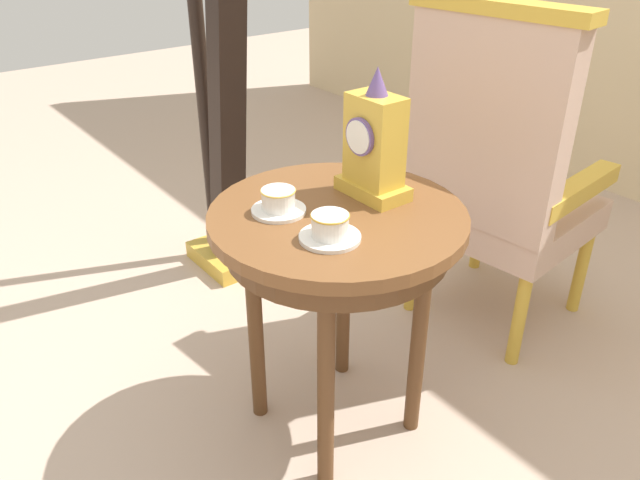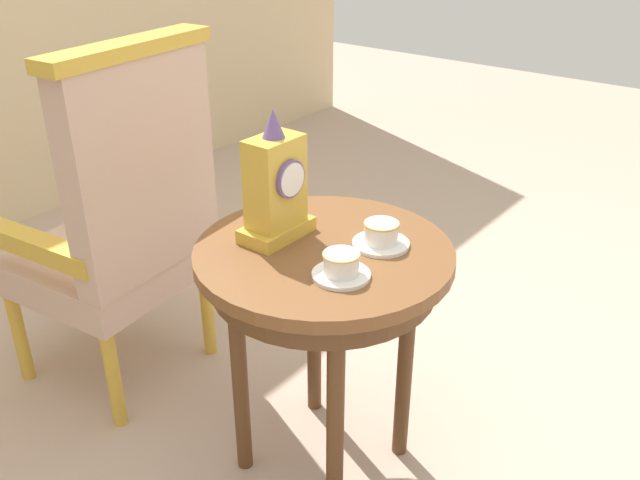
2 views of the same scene
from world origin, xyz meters
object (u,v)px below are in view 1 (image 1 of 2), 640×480
Objects in this scene: side_table at (337,242)px; harp at (220,89)px; teacup_left at (278,202)px; armchair at (497,172)px; teacup_right at (330,228)px; mantel_clock at (374,146)px.

harp is at bearing 167.34° from side_table.
teacup_left is 0.07× the size of harp.
teacup_right is at bearing -78.44° from armchair.
side_table is 0.37× the size of harp.
teacup_right is 1.10m from harp.
mantel_clock is at bearing 75.60° from teacup_left.
side_table is 0.99m from harp.
teacup_left is (-0.09, -0.12, 0.11)m from side_table.
teacup_right is (0.19, 0.01, 0.00)m from teacup_left.
teacup_right is 0.08× the size of harp.
harp reaches higher than armchair.
mantel_clock is at bearing -85.30° from armchair.
mantel_clock reaches higher than teacup_right.
mantel_clock is 0.65m from armchair.
teacup_right reaches higher than side_table.
teacup_right is at bearing 4.41° from teacup_left.
armchair is (-0.07, 0.73, -0.02)m from side_table.
teacup_right is at bearing -16.79° from harp.
mantel_clock is at bearing 117.11° from teacup_right.
mantel_clock is at bearing -4.92° from harp.
armchair reaches higher than side_table.
armchair reaches higher than mantel_clock.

